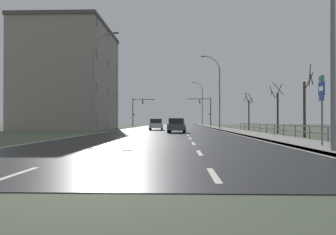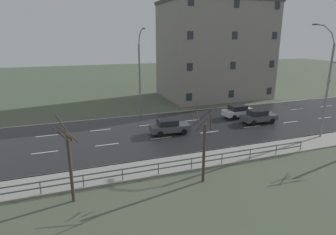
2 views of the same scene
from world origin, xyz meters
name	(u,v)px [view 1 (image 1 of 2)]	position (x,y,z in m)	size (l,w,h in m)	color
ground_plane	(169,129)	(0.00, 48.00, -0.06)	(160.00, 160.00, 0.12)	#4C5642
road_asphalt_strip	(171,127)	(0.00, 60.00, 0.01)	(14.00, 120.00, 0.03)	#232326
sidewalk_right	(214,127)	(8.43, 60.00, 0.06)	(3.00, 120.00, 0.12)	gray
guardrail	(279,128)	(9.85, 22.27, 0.71)	(0.07, 34.18, 1.00)	#515459
street_lamp_foreground	(329,23)	(7.45, 7.51, 5.16)	(2.44, 0.24, 10.53)	slate
street_lamp_midground	(218,94)	(7.41, 44.10, 5.37)	(2.87, 0.24, 11.04)	slate
street_lamp_distant	(202,104)	(7.44, 80.69, 5.54)	(2.57, 0.24, 11.34)	slate
street_lamp_left_bank	(95,84)	(-7.41, 29.46, 5.24)	(2.81, 0.24, 10.77)	slate
highway_sign	(322,101)	(8.39, 10.41, 2.24)	(0.09, 0.68, 3.49)	slate
traffic_signal_right	(206,108)	(7.02, 61.18, 3.91)	(4.90, 0.36, 5.95)	#38383A
traffic_signal_left	(137,108)	(-7.09, 62.30, 3.88)	(4.61, 0.36, 5.94)	#38383A
car_near_left	(177,125)	(1.30, 30.21, 0.80)	(2.02, 4.20, 1.57)	#474C51
car_mid_centre	(177,124)	(1.20, 41.41, 0.80)	(1.93, 4.15, 1.57)	#474C51
car_near_right	(156,124)	(-1.64, 40.58, 0.80)	(1.95, 4.16, 1.57)	silver
brick_building	(70,79)	(-14.97, 44.15, 7.69)	(11.93, 16.79, 15.35)	gray
bare_tree_near	(305,105)	(11.27, 20.24, 2.49)	(0.83, 1.39, 5.62)	#423328
bare_tree_mid	(277,110)	(11.67, 28.87, 2.44)	(1.28, 1.41, 5.19)	#423328
bare_tree_far	(249,112)	(11.80, 43.55, 2.57)	(1.47, 1.53, 5.54)	#423328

